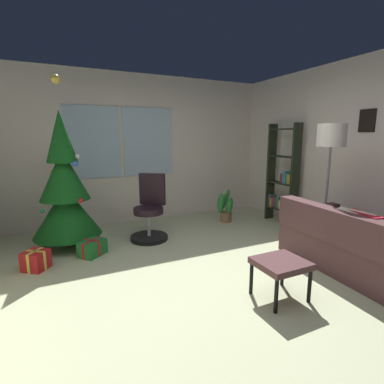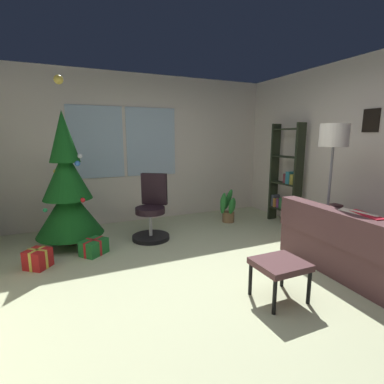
% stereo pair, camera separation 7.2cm
% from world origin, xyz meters
% --- Properties ---
extents(ground_plane, '(4.79, 5.40, 0.10)m').
position_xyz_m(ground_plane, '(0.00, 0.00, -0.05)').
color(ground_plane, beige).
extents(wall_back_with_windows, '(4.79, 0.12, 2.61)m').
position_xyz_m(wall_back_with_windows, '(-0.02, 2.75, 1.31)').
color(wall_back_with_windows, silver).
rests_on(wall_back_with_windows, ground_plane).
extents(wall_right_with_frames, '(0.12, 5.40, 2.61)m').
position_xyz_m(wall_right_with_frames, '(2.44, -0.00, 1.31)').
color(wall_right_with_frames, silver).
rests_on(wall_right_with_frames, ground_plane).
extents(couch, '(1.59, 2.08, 0.76)m').
position_xyz_m(couch, '(1.74, -0.66, 0.26)').
color(couch, '#543436').
rests_on(couch, ground_plane).
extents(footstool, '(0.46, 0.41, 0.38)m').
position_xyz_m(footstool, '(0.41, -0.50, 0.33)').
color(footstool, '#543436').
rests_on(footstool, ground_plane).
extents(holiday_tree, '(0.91, 0.91, 2.32)m').
position_xyz_m(holiday_tree, '(-1.34, 1.85, 0.78)').
color(holiday_tree, '#4C331E').
rests_on(holiday_tree, ground_plane).
extents(gift_box_red, '(0.34, 0.34, 0.23)m').
position_xyz_m(gift_box_red, '(-1.73, 1.20, 0.11)').
color(gift_box_red, red).
rests_on(gift_box_red, ground_plane).
extents(gift_box_green, '(0.39, 0.38, 0.21)m').
position_xyz_m(gift_box_green, '(-1.09, 1.34, 0.10)').
color(gift_box_green, '#1E722D').
rests_on(gift_box_green, ground_plane).
extents(office_chair, '(0.58, 0.59, 0.98)m').
position_xyz_m(office_chair, '(-0.21, 1.64, 0.38)').
color(office_chair, black).
rests_on(office_chair, ground_plane).
extents(bookshelf, '(0.18, 0.64, 1.76)m').
position_xyz_m(bookshelf, '(2.18, 1.43, 0.77)').
color(bookshelf, black).
rests_on(bookshelf, ground_plane).
extents(floor_lamp, '(0.34, 0.34, 1.69)m').
position_xyz_m(floor_lamp, '(1.70, 0.12, 1.42)').
color(floor_lamp, slate).
rests_on(floor_lamp, ground_plane).
extents(potted_plant, '(0.38, 0.42, 0.61)m').
position_xyz_m(potted_plant, '(1.29, 1.90, 0.26)').
color(potted_plant, olive).
rests_on(potted_plant, ground_plane).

